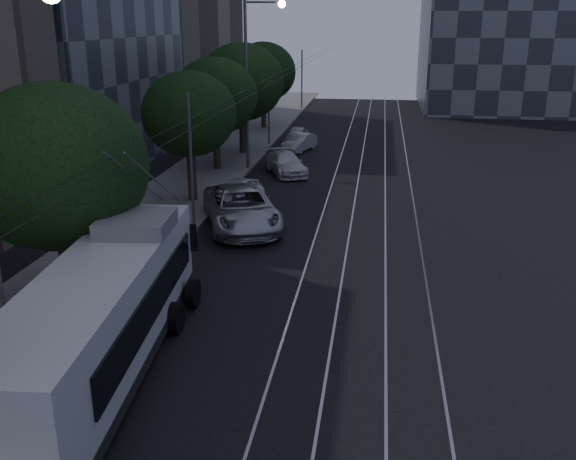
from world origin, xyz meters
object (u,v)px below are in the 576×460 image
(car_white_c, at_px, (299,142))
(streetlamp_far, at_px, (253,68))
(trolleybus, at_px, (103,315))
(car_white_d, at_px, (297,136))
(car_white_b, at_px, (286,164))
(pickup_silver, at_px, (241,208))
(car_white_a, at_px, (235,192))

(car_white_c, distance_m, streetlamp_far, 8.74)
(trolleybus, bearing_deg, car_white_c, 82.62)
(car_white_d, xyz_separation_m, streetlamp_far, (-1.46, -9.13, 5.56))
(car_white_b, relative_size, car_white_c, 1.20)
(car_white_c, bearing_deg, car_white_b, -71.95)
(pickup_silver, relative_size, car_white_b, 1.45)
(trolleybus, bearing_deg, pickup_silver, 80.83)
(trolleybus, height_order, streetlamp_far, streetlamp_far)
(pickup_silver, bearing_deg, car_white_d, 70.11)
(car_white_c, bearing_deg, car_white_a, -78.76)
(trolleybus, xyz_separation_m, pickup_silver, (0.94, 12.68, -0.72))
(car_white_a, distance_m, streetlamp_far, 9.53)
(trolleybus, relative_size, car_white_a, 3.17)
(car_white_a, relative_size, car_white_d, 1.02)
(pickup_silver, bearing_deg, car_white_c, 68.49)
(trolleybus, xyz_separation_m, car_white_c, (1.31, 30.53, -1.01))
(car_white_c, relative_size, car_white_d, 1.01)
(car_white_a, bearing_deg, car_white_b, 90.90)
(car_white_b, bearing_deg, pickup_silver, -116.73)
(car_white_a, xyz_separation_m, streetlamp_far, (-0.48, 7.73, 5.55))
(car_white_b, bearing_deg, car_white_a, -127.27)
(pickup_silver, relative_size, car_white_d, 1.76)
(pickup_silver, xyz_separation_m, streetlamp_far, (-1.62, 11.42, 5.29))
(car_white_a, bearing_deg, pickup_silver, -58.91)
(trolleybus, distance_m, pickup_silver, 12.74)
(car_white_b, height_order, streetlamp_far, streetlamp_far)
(car_white_a, height_order, streetlamp_far, streetlamp_far)
(trolleybus, bearing_deg, car_white_b, 81.63)
(trolleybus, distance_m, streetlamp_far, 24.54)
(car_white_c, bearing_deg, trolleybus, -75.13)
(car_white_a, height_order, car_white_d, car_white_a)
(car_white_d, bearing_deg, streetlamp_far, -97.22)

